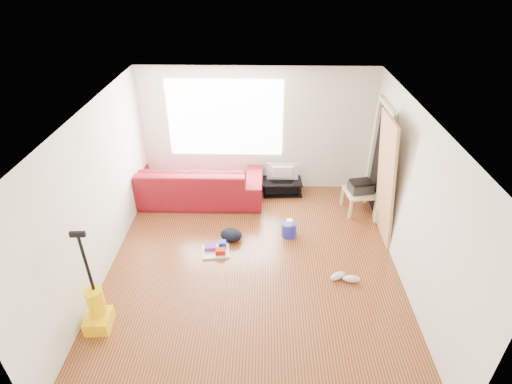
{
  "coord_description": "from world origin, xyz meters",
  "views": [
    {
      "loc": [
        0.15,
        -4.75,
        4.31
      ],
      "look_at": [
        0.03,
        0.6,
        1.01
      ],
      "focal_mm": 28.0,
      "sensor_mm": 36.0,
      "label": 1
    }
  ],
  "objects_px": {
    "tv_stand": "(282,186)",
    "bucket": "(289,235)",
    "side_table": "(360,194)",
    "cleaning_tray": "(216,250)",
    "backpack": "(231,240)",
    "vacuum": "(97,310)",
    "sofa": "(196,199)"
  },
  "relations": [
    {
      "from": "sofa",
      "to": "side_table",
      "type": "distance_m",
      "value": 3.19
    },
    {
      "from": "sofa",
      "to": "backpack",
      "type": "relative_size",
      "value": 7.1
    },
    {
      "from": "sofa",
      "to": "tv_stand",
      "type": "relative_size",
      "value": 3.33
    },
    {
      "from": "bucket",
      "to": "vacuum",
      "type": "distance_m",
      "value": 3.29
    },
    {
      "from": "side_table",
      "to": "vacuum",
      "type": "xyz_separation_m",
      "value": [
        -3.95,
        -2.8,
        -0.08
      ]
    },
    {
      "from": "tv_stand",
      "to": "cleaning_tray",
      "type": "distance_m",
      "value": 2.21
    },
    {
      "from": "side_table",
      "to": "backpack",
      "type": "xyz_separation_m",
      "value": [
        -2.34,
        -0.95,
        -0.36
      ]
    },
    {
      "from": "sofa",
      "to": "bucket",
      "type": "height_order",
      "value": "sofa"
    },
    {
      "from": "backpack",
      "to": "vacuum",
      "type": "bearing_deg",
      "value": -114.78
    },
    {
      "from": "sofa",
      "to": "cleaning_tray",
      "type": "distance_m",
      "value": 1.72
    },
    {
      "from": "sofa",
      "to": "side_table",
      "type": "bearing_deg",
      "value": 173.91
    },
    {
      "from": "sofa",
      "to": "tv_stand",
      "type": "distance_m",
      "value": 1.76
    },
    {
      "from": "side_table",
      "to": "cleaning_tray",
      "type": "height_order",
      "value": "side_table"
    },
    {
      "from": "side_table",
      "to": "backpack",
      "type": "bearing_deg",
      "value": -157.95
    },
    {
      "from": "bucket",
      "to": "tv_stand",
      "type": "bearing_deg",
      "value": 93.02
    },
    {
      "from": "tv_stand",
      "to": "bucket",
      "type": "xyz_separation_m",
      "value": [
        0.07,
        -1.41,
        -0.15
      ]
    },
    {
      "from": "cleaning_tray",
      "to": "backpack",
      "type": "bearing_deg",
      "value": 56.04
    },
    {
      "from": "sofa",
      "to": "cleaning_tray",
      "type": "bearing_deg",
      "value": 110.03
    },
    {
      "from": "sofa",
      "to": "vacuum",
      "type": "xyz_separation_m",
      "value": [
        -0.8,
        -3.14,
        0.28
      ]
    },
    {
      "from": "tv_stand",
      "to": "backpack",
      "type": "xyz_separation_m",
      "value": [
        -0.92,
        -1.56,
        -0.15
      ]
    },
    {
      "from": "cleaning_tray",
      "to": "vacuum",
      "type": "xyz_separation_m",
      "value": [
        -1.38,
        -1.52,
        0.23
      ]
    },
    {
      "from": "sofa",
      "to": "backpack",
      "type": "height_order",
      "value": "sofa"
    },
    {
      "from": "vacuum",
      "to": "tv_stand",
      "type": "bearing_deg",
      "value": 49.66
    },
    {
      "from": "side_table",
      "to": "vacuum",
      "type": "height_order",
      "value": "vacuum"
    },
    {
      "from": "backpack",
      "to": "tv_stand",
      "type": "bearing_deg",
      "value": 75.53
    },
    {
      "from": "side_table",
      "to": "tv_stand",
      "type": "bearing_deg",
      "value": 156.88
    },
    {
      "from": "tv_stand",
      "to": "side_table",
      "type": "height_order",
      "value": "side_table"
    },
    {
      "from": "bucket",
      "to": "side_table",
      "type": "bearing_deg",
      "value": 30.77
    },
    {
      "from": "cleaning_tray",
      "to": "sofa",
      "type": "bearing_deg",
      "value": 110.03
    },
    {
      "from": "bucket",
      "to": "cleaning_tray",
      "type": "bearing_deg",
      "value": -158.62
    },
    {
      "from": "sofa",
      "to": "vacuum",
      "type": "distance_m",
      "value": 3.25
    },
    {
      "from": "tv_stand",
      "to": "bucket",
      "type": "relative_size",
      "value": 3.17
    }
  ]
}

